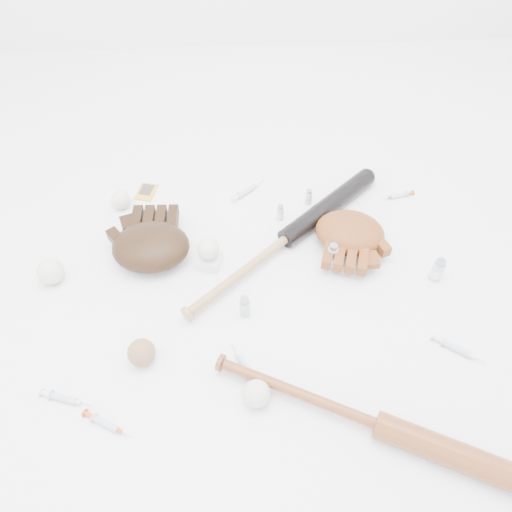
{
  "coord_description": "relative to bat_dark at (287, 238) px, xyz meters",
  "views": [
    {
      "loc": [
        -0.04,
        -0.9,
        1.21
      ],
      "look_at": [
        0.01,
        0.08,
        0.06
      ],
      "focal_mm": 35.0,
      "sensor_mm": 36.0,
      "label": 1
    }
  ],
  "objects": [
    {
      "name": "bat_dark",
      "position": [
        0.0,
        0.0,
        0.0
      ],
      "size": [
        0.71,
        0.63,
        0.06
      ],
      "primitive_type": null,
      "rotation": [
        0.0,
        0.0,
        0.72
      ],
      "color": "black",
      "rests_on": "ground"
    },
    {
      "name": "bat_wood",
      "position": [
        0.16,
        -0.62,
        0.0
      ],
      "size": [
        0.85,
        0.46,
        0.07
      ],
      "primitive_type": null,
      "rotation": [
        0.0,
        0.0,
        -0.46
      ],
      "color": "brown",
      "rests_on": "ground"
    },
    {
      "name": "glove_dark",
      "position": [
        -0.43,
        -0.03,
        0.02
      ],
      "size": [
        0.3,
        0.3,
        0.1
      ],
      "primitive_type": null,
      "rotation": [
        0.0,
        0.0,
        -0.03
      ],
      "color": "black",
      "rests_on": "ground"
    },
    {
      "name": "glove_tan",
      "position": [
        0.2,
        -0.0,
        0.02
      ],
      "size": [
        0.33,
        0.33,
        0.1
      ],
      "primitive_type": null,
      "rotation": [
        0.0,
        0.0,
        2.84
      ],
      "color": "brown",
      "rests_on": "ground"
    },
    {
      "name": "trading_card",
      "position": [
        -0.48,
        0.28,
        -0.03
      ],
      "size": [
        0.08,
        0.1,
        0.0
      ],
      "primitive_type": "cube",
      "rotation": [
        0.0,
        0.0,
        -0.26
      ],
      "color": "gold",
      "rests_on": "ground"
    },
    {
      "name": "pedestal",
      "position": [
        -0.25,
        -0.07,
        -0.01
      ],
      "size": [
        0.09,
        0.09,
        0.04
      ],
      "primitive_type": "cube",
      "rotation": [
        0.0,
        0.0,
        -0.29
      ],
      "color": "white",
      "rests_on": "ground"
    },
    {
      "name": "baseball_on_pedestal",
      "position": [
        -0.25,
        -0.07,
        0.04
      ],
      "size": [
        0.07,
        0.07,
        0.07
      ],
      "primitive_type": "sphere",
      "color": "silver",
      "rests_on": "pedestal"
    },
    {
      "name": "baseball_left",
      "position": [
        -0.72,
        -0.1,
        0.01
      ],
      "size": [
        0.08,
        0.08,
        0.08
      ],
      "primitive_type": "sphere",
      "color": "silver",
      "rests_on": "ground"
    },
    {
      "name": "baseball_upper",
      "position": [
        -0.55,
        0.21,
        0.0
      ],
      "size": [
        0.07,
        0.07,
        0.07
      ],
      "primitive_type": "sphere",
      "color": "silver",
      "rests_on": "ground"
    },
    {
      "name": "baseball_mid",
      "position": [
        -0.13,
        -0.52,
        0.0
      ],
      "size": [
        0.07,
        0.07,
        0.07
      ],
      "primitive_type": "sphere",
      "color": "silver",
      "rests_on": "ground"
    },
    {
      "name": "baseball_aged",
      "position": [
        -0.43,
        -0.39,
        0.01
      ],
      "size": [
        0.07,
        0.07,
        0.07
      ],
      "primitive_type": "sphere",
      "color": "olive",
      "rests_on": "ground"
    },
    {
      "name": "syringe_0",
      "position": [
        -0.5,
        -0.57,
        -0.02
      ],
      "size": [
        0.15,
        0.1,
        0.02
      ],
      "primitive_type": null,
      "rotation": [
        0.0,
        0.0,
        -0.51
      ],
      "color": "#ADBCC6",
      "rests_on": "ground"
    },
    {
      "name": "syringe_1",
      "position": [
        -0.15,
        -0.44,
        -0.02
      ],
      "size": [
        0.11,
        0.16,
        0.02
      ],
      "primitive_type": null,
      "rotation": [
        0.0,
        0.0,
        2.06
      ],
      "color": "#ADBCC6",
      "rests_on": "ground"
    },
    {
      "name": "syringe_2",
      "position": [
        -0.12,
        0.25,
        -0.02
      ],
      "size": [
        0.15,
        0.13,
        0.02
      ],
      "primitive_type": null,
      "rotation": [
        0.0,
        0.0,
        0.71
      ],
      "color": "#ADBCC6",
      "rests_on": "ground"
    },
    {
      "name": "syringe_3",
      "position": [
        0.43,
        -0.41,
        -0.02
      ],
      "size": [
        0.15,
        0.13,
        0.02
      ],
      "primitive_type": null,
      "rotation": [
        0.0,
        0.0,
        -0.65
      ],
      "color": "#ADBCC6",
      "rests_on": "ground"
    },
    {
      "name": "syringe_4",
      "position": [
        0.42,
        0.2,
        -0.02
      ],
      "size": [
        0.13,
        0.05,
        0.02
      ],
      "primitive_type": null,
      "rotation": [
        0.0,
        0.0,
        3.36
      ],
      "color": "#ADBCC6",
      "rests_on": "ground"
    },
    {
      "name": "syringe_5",
      "position": [
        -0.62,
        -0.5,
        -0.02
      ],
      "size": [
        0.16,
        0.07,
        0.02
      ],
      "primitive_type": null,
      "rotation": [
        0.0,
        0.0,
        -0.31
      ],
      "color": "#ADBCC6",
      "rests_on": "ground"
    },
    {
      "name": "vial_0",
      "position": [
        -0.01,
        0.12,
        -0.0
      ],
      "size": [
        0.02,
        0.02,
        0.06
      ],
      "primitive_type": "cylinder",
      "color": "#B3BDC4",
      "rests_on": "ground"
    },
    {
      "name": "vial_1",
      "position": [
        0.09,
        0.19,
        -0.0
      ],
      "size": [
        0.02,
        0.02,
        0.06
      ],
      "primitive_type": "cylinder",
      "color": "#B3BDC4",
      "rests_on": "ground"
    },
    {
      "name": "vial_2",
      "position": [
        0.13,
        -0.08,
        0.01
      ],
      "size": [
        0.03,
        0.03,
        0.08
      ],
      "primitive_type": "cylinder",
      "color": "#B3BDC4",
      "rests_on": "ground"
    },
    {
      "name": "vial_3",
      "position": [
        0.44,
        -0.16,
        0.01
      ],
      "size": [
        0.04,
        0.04,
        0.08
      ],
      "primitive_type": "cylinder",
      "color": "#B3BDC4",
      "rests_on": "ground"
    },
    {
      "name": "vial_4",
      "position": [
        -0.15,
        -0.26,
        0.01
      ],
      "size": [
        0.03,
        0.03,
        0.08
      ],
      "primitive_type": "cylinder",
      "color": "#B3BDC4",
      "rests_on": "ground"
    }
  ]
}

